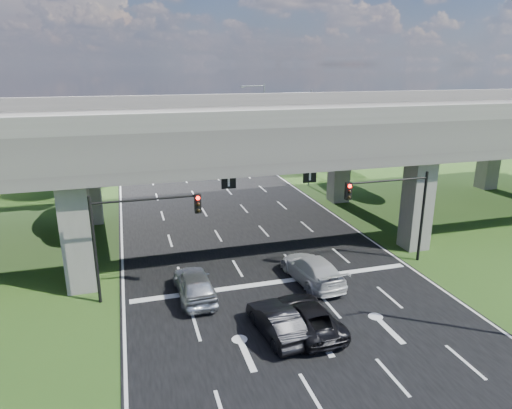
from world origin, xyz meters
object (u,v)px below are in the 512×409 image
signal_left (136,226)px  streetlight_beyond (261,115)px  streetlight_far (307,131)px  car_silver (195,284)px  car_white (312,269)px  signal_right (395,202)px  car_trailing (307,316)px  car_dark (277,322)px

signal_left → streetlight_beyond: size_ratio=0.60×
streetlight_far → streetlight_beyond: same height
streetlight_far → car_silver: bearing=-125.7°
car_white → signal_right: bearing=-175.6°
car_trailing → car_dark: bearing=-0.2°
streetlight_beyond → car_dark: (-11.90, -41.73, -5.11)m
signal_right → car_trailing: signal_right is taller
signal_left → car_dark: size_ratio=1.39×
car_trailing → streetlight_far: bearing=-114.7°
streetlight_beyond → car_white: 38.21m
streetlight_beyond → car_silver: size_ratio=2.10×
car_silver → signal_left: bearing=-19.7°
car_silver → car_trailing: car_silver is taller
signal_right → car_silver: signal_right is taller
car_trailing → car_white: bearing=-118.3°
signal_right → car_trailing: (-8.04, -5.60, -3.47)m
car_dark → car_trailing: (1.58, 0.07, -0.02)m
car_white → car_trailing: 5.16m
signal_right → streetlight_beyond: (2.27, 36.06, 1.66)m
streetlight_far → car_silver: streetlight_far is taller
signal_left → car_trailing: size_ratio=1.21×
signal_right → streetlight_beyond: streetlight_beyond is taller
signal_left → streetlight_beyond: bearing=63.6°
car_silver → car_white: 6.98m
car_dark → car_trailing: car_dark is taller
car_white → streetlight_beyond: bearing=-107.1°
car_silver → streetlight_beyond: bearing=-113.6°
streetlight_beyond → signal_left: bearing=-116.4°
car_dark → signal_right: bearing=-155.8°
streetlight_beyond → car_white: (-8.09, -37.00, -5.04)m
streetlight_far → car_silver: (-15.07, -21.00, -5.01)m
car_silver → car_dark: bearing=122.4°
signal_right → car_trailing: bearing=-145.1°
signal_left → car_trailing: signal_left is taller
car_silver → car_dark: car_silver is taller
signal_right → car_silver: 13.26m
streetlight_far → car_dark: size_ratio=2.31×
signal_right → car_silver: bearing=-175.8°
signal_right → streetlight_far: 20.25m
signal_right → car_trailing: size_ratio=1.21×
signal_left → car_silver: signal_left is taller
streetlight_far → car_trailing: streetlight_far is taller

